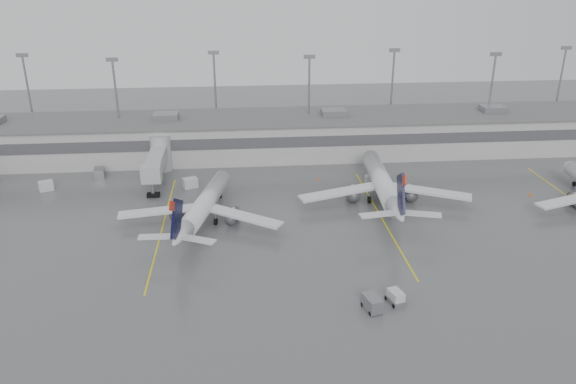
{
  "coord_description": "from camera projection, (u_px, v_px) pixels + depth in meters",
  "views": [
    {
      "loc": [
        -5.01,
        -56.94,
        38.54
      ],
      "look_at": [
        2.28,
        24.0,
        5.0
      ],
      "focal_mm": 35.0,
      "sensor_mm": 36.0,
      "label": 1
    }
  ],
  "objects": [
    {
      "name": "ground",
      "position": [
        287.0,
        307.0,
        67.54
      ],
      "size": [
        260.0,
        260.0,
        0.0
      ],
      "primitive_type": "plane",
      "color": "#525254",
      "rests_on": "ground"
    },
    {
      "name": "terminal",
      "position": [
        263.0,
        135.0,
        119.32
      ],
      "size": [
        152.0,
        17.0,
        9.45
      ],
      "color": "#AAA9A5",
      "rests_on": "ground"
    },
    {
      "name": "light_masts",
      "position": [
        261.0,
        93.0,
        121.64
      ],
      "size": [
        142.4,
        8.0,
        20.6
      ],
      "color": "gray",
      "rests_on": "ground"
    },
    {
      "name": "jet_bridge_right",
      "position": [
        158.0,
        158.0,
        106.45
      ],
      "size": [
        4.0,
        17.2,
        7.0
      ],
      "color": "#9FA2A5",
      "rests_on": "ground"
    },
    {
      "name": "stand_markings",
      "position": [
        274.0,
        221.0,
        89.63
      ],
      "size": [
        105.25,
        40.0,
        0.01
      ],
      "color": "yellow",
      "rests_on": "ground"
    },
    {
      "name": "jet_mid_left",
      "position": [
        203.0,
        205.0,
        88.11
      ],
      "size": [
        25.69,
        29.13,
        9.58
      ],
      "rotation": [
        0.0,
        0.0,
        -0.24
      ],
      "color": "silver",
      "rests_on": "ground"
    },
    {
      "name": "jet_mid_right",
      "position": [
        383.0,
        184.0,
        95.82
      ],
      "size": [
        29.38,
        33.01,
        10.67
      ],
      "rotation": [
        0.0,
        0.0,
        -0.07
      ],
      "color": "silver",
      "rests_on": "ground"
    },
    {
      "name": "baggage_tug",
      "position": [
        395.0,
        298.0,
        68.04
      ],
      "size": [
        2.24,
        2.89,
        1.65
      ],
      "rotation": [
        0.0,
        0.0,
        0.27
      ],
      "color": "silver",
      "rests_on": "ground"
    },
    {
      "name": "baggage_cart",
      "position": [
        372.0,
        303.0,
        66.56
      ],
      "size": [
        2.3,
        3.13,
        1.81
      ],
      "rotation": [
        0.0,
        0.0,
        0.27
      ],
      "color": "slate",
      "rests_on": "ground"
    },
    {
      "name": "gse_uld_a",
      "position": [
        46.0,
        186.0,
        101.51
      ],
      "size": [
        2.9,
        2.47,
        1.73
      ],
      "primitive_type": "cube",
      "rotation": [
        0.0,
        0.0,
        0.41
      ],
      "color": "silver",
      "rests_on": "ground"
    },
    {
      "name": "gse_uld_b",
      "position": [
        190.0,
        183.0,
        102.76
      ],
      "size": [
        2.98,
        2.52,
        1.79
      ],
      "primitive_type": "cube",
      "rotation": [
        0.0,
        0.0,
        0.39
      ],
      "color": "silver",
      "rests_on": "ground"
    },
    {
      "name": "gse_uld_c",
      "position": [
        372.0,
        180.0,
        104.14
      ],
      "size": [
        2.52,
        1.77,
        1.71
      ],
      "primitive_type": "cube",
      "rotation": [
        0.0,
        0.0,
        -0.07
      ],
      "color": "silver",
      "rests_on": "ground"
    },
    {
      "name": "gse_loader",
      "position": [
        99.0,
        173.0,
        107.52
      ],
      "size": [
        2.27,
        3.16,
        1.81
      ],
      "primitive_type": "cube",
      "rotation": [
        0.0,
        0.0,
        0.17
      ],
      "color": "slate",
      "rests_on": "ground"
    },
    {
      "name": "cone_b",
      "position": [
        170.0,
        204.0,
        95.05
      ],
      "size": [
        0.41,
        0.41,
        0.66
      ],
      "primitive_type": "cone",
      "color": "#FF5B05",
      "rests_on": "ground"
    },
    {
      "name": "cone_c",
      "position": [
        318.0,
        178.0,
        106.51
      ],
      "size": [
        0.39,
        0.39,
        0.62
      ],
      "primitive_type": "cone",
      "color": "#FF5B05",
      "rests_on": "ground"
    },
    {
      "name": "cone_d",
      "position": [
        531.0,
        194.0,
        99.37
      ],
      "size": [
        0.47,
        0.47,
        0.75
      ],
      "primitive_type": "cone",
      "color": "#FF5B05",
      "rests_on": "ground"
    }
  ]
}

